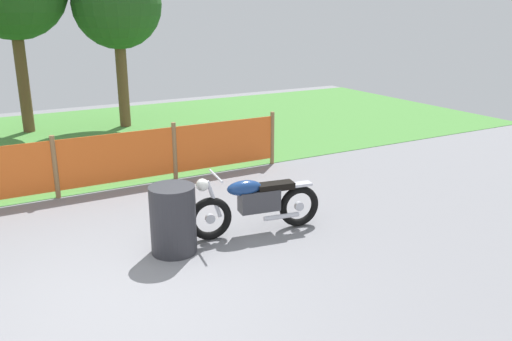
% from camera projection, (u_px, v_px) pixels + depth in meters
% --- Properties ---
extents(ground, '(24.00, 24.00, 0.02)m').
position_uv_depth(ground, '(117.00, 296.00, 5.76)').
color(ground, gray).
extents(grass_verge, '(24.00, 7.80, 0.01)m').
position_uv_depth(grass_verge, '(28.00, 146.00, 11.96)').
color(grass_verge, '#4C8C3D').
rests_on(grass_verge, ground).
extents(barrier_fence, '(8.28, 0.08, 1.05)m').
position_uv_depth(barrier_fence, '(55.00, 166.00, 8.55)').
color(barrier_fence, olive).
rests_on(barrier_fence, ground).
extents(tree_near_right, '(2.20, 2.20, 4.19)m').
position_uv_depth(tree_near_right, '(117.00, 5.00, 13.10)').
color(tree_near_right, brown).
rests_on(tree_near_right, ground).
extents(motorcycle_lead, '(1.90, 0.61, 0.90)m').
position_uv_depth(motorcycle_lead, '(255.00, 203.00, 7.23)').
color(motorcycle_lead, black).
rests_on(motorcycle_lead, ground).
extents(oil_drum, '(0.58, 0.58, 0.88)m').
position_uv_depth(oil_drum, '(173.00, 220.00, 6.66)').
color(oil_drum, '#2D2D33').
rests_on(oil_drum, ground).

